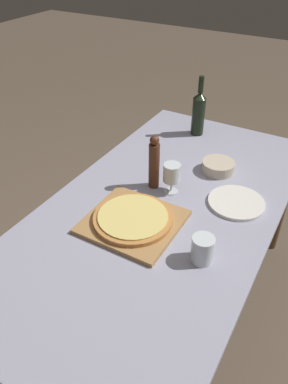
{
  "coord_description": "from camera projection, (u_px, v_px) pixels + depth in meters",
  "views": [
    {
      "loc": [
        0.54,
        -1.11,
        1.71
      ],
      "look_at": [
        -0.08,
        -0.02,
        0.79
      ],
      "focal_mm": 35.0,
      "sensor_mm": 36.0,
      "label": 1
    }
  ],
  "objects": [
    {
      "name": "ground_plane",
      "position": [
        159.0,
        313.0,
        2.01
      ],
      "size": [
        12.0,
        12.0,
        0.0
      ],
      "primitive_type": "plane",
      "color": "brown"
    },
    {
      "name": "dining_table",
      "position": [
        162.0,
        220.0,
        1.62
      ],
      "size": [
        0.9,
        1.74,
        0.73
      ],
      "color": "#9393A8",
      "rests_on": "ground_plane"
    },
    {
      "name": "cutting_board",
      "position": [
        133.0,
        222.0,
        1.48
      ],
      "size": [
        0.36,
        0.34,
        0.02
      ],
      "color": "#A87A47",
      "rests_on": "dining_table"
    },
    {
      "name": "pizza",
      "position": [
        133.0,
        218.0,
        1.47
      ],
      "size": [
        0.31,
        0.31,
        0.02
      ],
      "color": "#BC7A3D",
      "rests_on": "cutting_board"
    },
    {
      "name": "wine_bottle",
      "position": [
        199.0,
        112.0,
        2.03
      ],
      "size": [
        0.07,
        0.07,
        0.33
      ],
      "color": "black",
      "rests_on": "dining_table"
    },
    {
      "name": "pepper_mill",
      "position": [
        154.0,
        163.0,
        1.62
      ],
      "size": [
        0.05,
        0.05,
        0.25
      ],
      "color": "#4C2819",
      "rests_on": "dining_table"
    },
    {
      "name": "wine_glass",
      "position": [
        172.0,
        174.0,
        1.6
      ],
      "size": [
        0.08,
        0.08,
        0.14
      ],
      "color": "silver",
      "rests_on": "dining_table"
    },
    {
      "name": "small_bowl",
      "position": [
        218.0,
        167.0,
        1.78
      ],
      "size": [
        0.15,
        0.15,
        0.05
      ],
      "color": "beige",
      "rests_on": "dining_table"
    },
    {
      "name": "drinking_tumbler",
      "position": [
        202.0,
        249.0,
        1.3
      ],
      "size": [
        0.08,
        0.08,
        0.1
      ],
      "color": "silver",
      "rests_on": "dining_table"
    },
    {
      "name": "dinner_plate",
      "position": [
        236.0,
        202.0,
        1.58
      ],
      "size": [
        0.24,
        0.24,
        0.01
      ],
      "color": "silver",
      "rests_on": "dining_table"
    }
  ]
}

